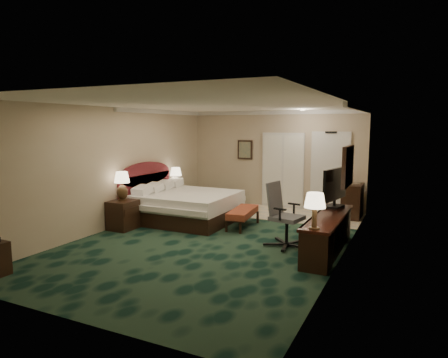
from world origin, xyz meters
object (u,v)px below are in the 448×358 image
at_px(lamp_near, 122,186).
at_px(tv, 335,188).
at_px(bed, 188,207).
at_px(nightstand_far, 177,199).
at_px(desk_chair, 287,215).
at_px(nightstand_near, 123,215).
at_px(lamp_far, 176,178).
at_px(desk, 328,234).
at_px(minibar, 352,201).
at_px(bed_bench, 243,218).

height_order(lamp_near, tv, tv).
distance_m(bed, lamp_near, 1.70).
xyz_separation_m(nightstand_far, tv, (4.44, -1.23, 0.79)).
distance_m(lamp_near, desk_chair, 3.72).
distance_m(nightstand_near, lamp_far, 2.30).
xyz_separation_m(nightstand_near, desk, (4.45, 0.28, 0.02)).
relative_size(lamp_near, lamp_far, 1.08).
height_order(bed, lamp_near, lamp_near).
relative_size(desk, minibar, 2.78).
relative_size(lamp_far, desk_chair, 0.49).
relative_size(nightstand_near, nightstand_far, 1.12).
xyz_separation_m(tv, minibar, (0.04, 2.31, -0.65)).
xyz_separation_m(bed, desk_chair, (2.76, -0.99, 0.27)).
bearing_deg(desk, desk_chair, 177.58).
distance_m(tv, desk_chair, 1.13).
bearing_deg(nightstand_far, nightstand_near, -89.29).
bearing_deg(lamp_near, lamp_far, 90.31).
bearing_deg(nightstand_near, desk, 3.65).
xyz_separation_m(lamp_near, desk, (4.46, 0.26, -0.62)).
bearing_deg(bed_bench, desk, -32.87).
bearing_deg(minibar, lamp_far, -166.15).
height_order(lamp_far, minibar, lamp_far).
bearing_deg(minibar, lamp_near, -143.39).
relative_size(bed_bench, desk, 0.52).
relative_size(desk, tv, 2.36).
height_order(lamp_near, desk_chair, lamp_near).
distance_m(desk, minibar, 3.06).
height_order(desk, minibar, minibar).
bearing_deg(nightstand_near, bed, 55.15).
bearing_deg(tv, lamp_far, 176.89).
xyz_separation_m(nightstand_far, desk_chair, (3.70, -1.95, 0.33)).
distance_m(nightstand_near, desk_chair, 3.69).
distance_m(tv, minibar, 2.40).
bearing_deg(lamp_far, minibar, 13.85).
relative_size(nightstand_near, tv, 0.64).
bearing_deg(desk_chair, desk, 7.65).
relative_size(lamp_near, bed_bench, 0.52).
relative_size(nightstand_near, desk, 0.27).
distance_m(desk, desk_chair, 0.82).
xyz_separation_m(nightstand_near, minibar, (4.45, 3.34, 0.11)).
distance_m(nightstand_near, bed_bench, 2.68).
distance_m(nightstand_near, minibar, 5.56).
bearing_deg(lamp_near, bed, 54.14).
height_order(bed, minibar, minibar).
height_order(lamp_near, desk, lamp_near).
bearing_deg(tv, desk, -75.10).
bearing_deg(bed_bench, nightstand_far, 150.78).
xyz_separation_m(lamp_near, minibar, (4.46, 3.32, -0.54)).
bearing_deg(bed, nightstand_far, 134.04).
relative_size(bed, lamp_far, 3.62).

